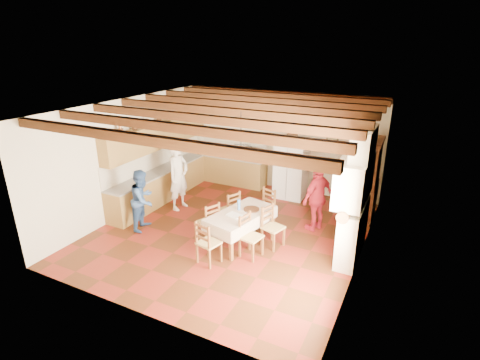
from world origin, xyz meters
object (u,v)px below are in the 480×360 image
at_px(chair_end_far, 264,208).
at_px(person_man, 179,176).
at_px(chair_right_near, 251,236).
at_px(chair_right_far, 273,227).
at_px(microwave, 251,154).
at_px(refrigerator, 291,169).
at_px(chair_left_near, 208,221).
at_px(dining_table, 241,216).
at_px(person_woman_blue, 143,200).
at_px(hutch, 368,180).
at_px(chair_left_far, 229,209).
at_px(chair_end_near, 209,242).
at_px(person_woman_red, 317,197).

relative_size(chair_end_far, person_man, 0.52).
xyz_separation_m(chair_right_near, person_man, (-2.79, 1.36, 0.45)).
height_order(chair_right_far, microwave, microwave).
relative_size(refrigerator, person_man, 0.93).
xyz_separation_m(chair_left_near, chair_end_far, (0.87, 1.22, 0.00)).
bearing_deg(refrigerator, dining_table, -93.19).
bearing_deg(person_woman_blue, refrigerator, -47.81).
bearing_deg(refrigerator, hutch, -11.89).
distance_m(hutch, dining_table, 3.50).
xyz_separation_m(hutch, chair_right_near, (-1.84, -3.05, -0.56)).
xyz_separation_m(hutch, person_man, (-4.64, -1.69, -0.11)).
relative_size(chair_left_far, chair_end_far, 1.00).
bearing_deg(microwave, chair_end_near, -70.80).
bearing_deg(person_woman_red, chair_end_far, -47.67).
bearing_deg(chair_end_near, microwave, -62.93).
xyz_separation_m(dining_table, person_woman_red, (1.36, 1.37, 0.19)).
xyz_separation_m(chair_end_far, microwave, (-1.45, 2.30, 0.58)).
bearing_deg(hutch, microwave, 168.20).
bearing_deg(chair_left_far, refrigerator, -173.13).
xyz_separation_m(chair_right_near, microwave, (-1.75, 3.73, 0.58)).
bearing_deg(microwave, hutch, -5.35).
bearing_deg(person_woman_blue, chair_end_near, -117.31).
bearing_deg(chair_left_far, chair_right_near, 69.18).
bearing_deg(microwave, chair_right_far, -51.94).
height_order(hutch, chair_right_near, hutch).
distance_m(dining_table, person_woman_red, 1.94).
height_order(refrigerator, chair_left_far, refrigerator).
height_order(hutch, chair_end_far, hutch).
height_order(hutch, person_woman_red, hutch).
xyz_separation_m(dining_table, person_woman_blue, (-2.41, -0.46, 0.11)).
bearing_deg(chair_end_far, chair_right_far, -37.72).
distance_m(chair_right_near, person_woman_red, 2.07).
bearing_deg(chair_end_near, chair_left_near, -45.39).
height_order(dining_table, person_woman_red, person_woman_red).
bearing_deg(dining_table, refrigerator, 87.74).
distance_m(chair_end_near, person_woman_blue, 2.30).
bearing_deg(chair_left_near, chair_end_near, 55.01).
xyz_separation_m(refrigerator, chair_left_near, (-0.82, -3.28, -0.38)).
bearing_deg(microwave, chair_right_near, -59.51).
bearing_deg(chair_end_far, microwave, 140.03).
xyz_separation_m(dining_table, chair_right_far, (0.73, 0.14, -0.17)).
bearing_deg(chair_right_far, chair_right_near, 174.33).
bearing_deg(hutch, dining_table, -132.98).
xyz_separation_m(chair_left_near, chair_right_far, (1.43, 0.40, 0.00)).
relative_size(chair_right_near, person_woman_blue, 0.64).
bearing_deg(person_woman_red, chair_right_near, -2.35).
height_order(dining_table, person_woman_blue, person_woman_blue).
distance_m(dining_table, person_man, 2.50).
xyz_separation_m(person_man, person_woman_blue, (-0.09, -1.36, -0.17)).
bearing_deg(chair_right_far, person_woman_blue, 118.20).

